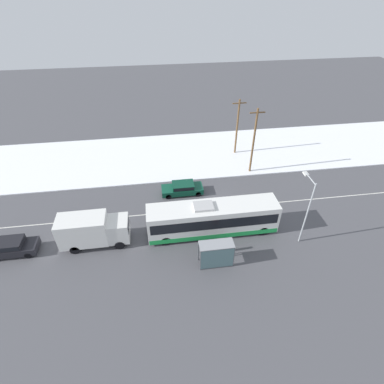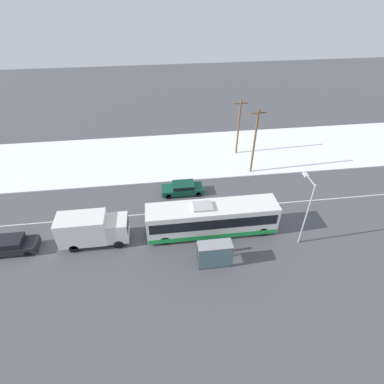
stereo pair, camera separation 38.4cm
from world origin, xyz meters
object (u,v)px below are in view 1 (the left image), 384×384
at_px(sedan_car, 183,188).
at_px(streetlamp, 307,204).
at_px(utility_pole_roadside, 254,141).
at_px(utility_pole_snowlot, 237,126).
at_px(city_bus, 213,219).
at_px(box_truck, 92,230).
at_px(bus_shelter, 217,252).
at_px(parked_car_near_truck, 13,246).
at_px(pedestrian_at_stop, 223,244).

relative_size(sedan_car, streetlamp, 0.69).
xyz_separation_m(streetlamp, utility_pole_roadside, (-1.11, 11.88, 0.11)).
bearing_deg(utility_pole_snowlot, sedan_car, -135.20).
height_order(city_bus, utility_pole_roadside, utility_pole_roadside).
xyz_separation_m(sedan_car, streetlamp, (10.04, -8.56, 3.48)).
relative_size(utility_pole_roadside, utility_pole_snowlot, 1.09).
xyz_separation_m(city_bus, utility_pole_snowlot, (6.13, 14.73, 2.33)).
height_order(box_truck, bus_shelter, box_truck).
height_order(city_bus, bus_shelter, city_bus).
relative_size(city_bus, parked_car_near_truck, 3.00).
bearing_deg(city_bus, streetlamp, -14.41).
relative_size(pedestrian_at_stop, bus_shelter, 0.58).
bearing_deg(city_bus, box_truck, 180.00).
distance_m(box_truck, parked_car_near_truck, 7.15).
bearing_deg(bus_shelter, sedan_car, 98.80).
relative_size(box_truck, utility_pole_snowlot, 0.82).
relative_size(city_bus, streetlamp, 1.85).
bearing_deg(box_truck, bus_shelter, -21.48).
height_order(parked_car_near_truck, utility_pole_roadside, utility_pole_roadside).
distance_m(bus_shelter, streetlamp, 9.02).
xyz_separation_m(pedestrian_at_stop, bus_shelter, (-0.87, -1.41, 0.63)).
distance_m(pedestrian_at_stop, utility_pole_snowlot, 18.67).
height_order(city_bus, streetlamp, streetlamp).
height_order(parked_car_near_truck, streetlamp, streetlamp).
height_order(box_truck, utility_pole_roadside, utility_pole_roadside).
bearing_deg(utility_pole_snowlot, utility_pole_roadside, -82.21).
xyz_separation_m(city_bus, sedan_car, (-2.13, 6.53, -0.91)).
distance_m(utility_pole_roadside, utility_pole_snowlot, 4.93).
xyz_separation_m(pedestrian_at_stop, utility_pole_roadside, (6.40, 12.64, 3.31)).
relative_size(streetlamp, utility_pole_snowlot, 0.88).
bearing_deg(utility_pole_roadside, sedan_car, -159.56).
relative_size(pedestrian_at_stop, utility_pole_snowlot, 0.22).
relative_size(sedan_car, utility_pole_snowlot, 0.61).
distance_m(sedan_car, parked_car_near_truck, 17.44).
distance_m(box_truck, streetlamp, 19.31).
relative_size(parked_car_near_truck, pedestrian_at_stop, 2.41).
xyz_separation_m(sedan_car, utility_pole_snowlot, (8.26, 8.20, 3.24)).
bearing_deg(pedestrian_at_stop, utility_pole_snowlot, 71.88).
distance_m(city_bus, pedestrian_at_stop, 2.89).
distance_m(pedestrian_at_stop, streetlamp, 8.19).
relative_size(sedan_car, parked_car_near_truck, 1.13).
bearing_deg(streetlamp, sedan_car, 139.55).
bearing_deg(box_truck, utility_pole_snowlot, 40.47).
xyz_separation_m(city_bus, bus_shelter, (-0.47, -4.20, 0.01)).
relative_size(box_truck, pedestrian_at_stop, 3.65).
height_order(city_bus, box_truck, city_bus).
bearing_deg(utility_pole_snowlot, city_bus, -112.59).
xyz_separation_m(city_bus, pedestrian_at_stop, (0.40, -2.79, -0.62)).
bearing_deg(city_bus, utility_pole_roadside, 55.41).
bearing_deg(box_truck, parked_car_near_truck, -178.42).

